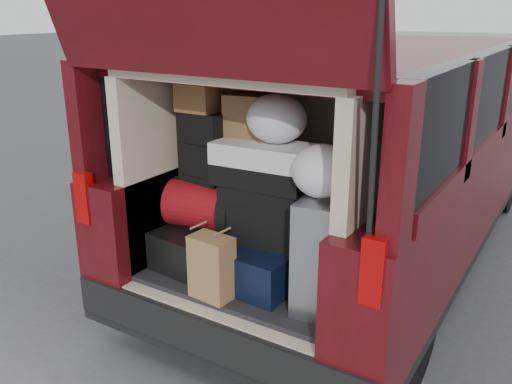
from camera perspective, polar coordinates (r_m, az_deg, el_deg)
ground at (r=3.41m, az=-1.27°, el=-18.01°), size 80.00×80.00×0.00m
minivan at (r=4.54m, az=11.62°, el=3.97°), size 1.90×5.35×2.77m
load_floor at (r=3.45m, az=1.25°, el=-12.03°), size 1.24×1.05×0.55m
black_hardshell at (r=3.36m, az=-5.37°, el=-5.50°), size 0.48×0.62×0.23m
navy_hardshell at (r=3.12m, az=0.96°, el=-7.40°), size 0.47×0.56×0.23m
silver_roller at (r=2.82m, az=7.49°, el=-6.35°), size 0.29×0.43×0.60m
kraft_bag at (r=2.94m, az=-4.68°, el=-7.90°), size 0.24×0.16×0.35m
red_duffel at (r=3.25m, az=-5.42°, el=-1.43°), size 0.48×0.35×0.28m
black_soft_case at (r=3.05m, az=0.88°, el=-2.22°), size 0.49×0.33×0.33m
backpack at (r=3.18m, az=-5.35°, el=4.75°), size 0.31×0.21×0.41m
twotone_duffel at (r=2.97m, az=0.70°, el=2.93°), size 0.55×0.31×0.24m
grocery_sack_lower at (r=3.14m, az=-6.06°, el=10.27°), size 0.23×0.19×0.20m
grocery_sack_upper at (r=3.09m, az=-0.84°, el=8.11°), size 0.27×0.24×0.24m
plastic_bag_center at (r=2.91m, az=2.20°, el=7.73°), size 0.35×0.33×0.27m
plastic_bag_right at (r=2.66m, az=7.00°, el=2.20°), size 0.33×0.31×0.27m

